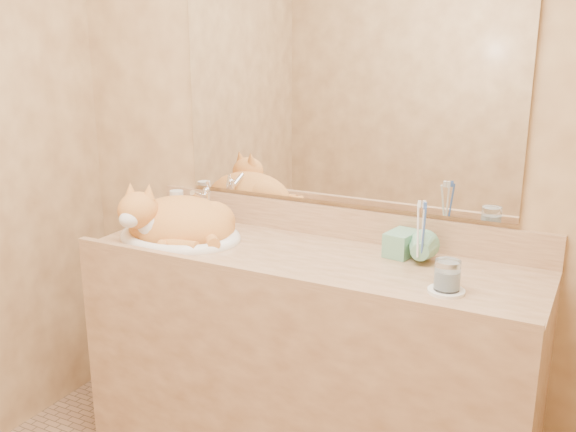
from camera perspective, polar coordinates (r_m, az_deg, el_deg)
The scene contains 12 objects.
wall_back at distance 2.38m, azimuth 4.75°, elevation 7.38°, with size 2.40×0.02×2.50m, color #956C44.
vanity_counter at distance 2.41m, azimuth 1.70°, elevation -13.29°, with size 1.60×0.55×0.85m, color #8E613F, non-canonical shape.
mirror at distance 2.36m, azimuth 4.71°, elevation 10.71°, with size 1.30×0.02×0.80m, color white.
sink_basin at distance 2.46m, azimuth -9.62°, elevation -0.28°, with size 0.48×0.40×0.15m, color white, non-canonical shape.
faucet at distance 2.60m, azimuth -7.22°, elevation 0.94°, with size 0.04×0.12×0.17m, color white, non-canonical shape.
cat at distance 2.47m, azimuth -9.98°, elevation -0.38°, with size 0.42×0.34×0.23m, color orange, non-canonical shape.
soap_dispenser at distance 2.21m, azimuth 9.34°, elevation -1.52°, with size 0.09×0.09×0.19m, color #69A884.
toothbrush_cup at distance 2.17m, azimuth 11.63°, elevation -3.29°, with size 0.11×0.11×0.10m, color #69A884.
toothbrushes at distance 2.14m, azimuth 11.75°, elevation -1.09°, with size 0.04×0.04×0.23m, color white, non-canonical shape.
saucer at distance 1.99m, azimuth 13.88°, elevation -6.48°, with size 0.11×0.11×0.01m, color white.
water_glass at distance 1.98m, azimuth 13.98°, elevation -5.12°, with size 0.08×0.08×0.09m, color white.
lotion_bottle at distance 2.68m, azimuth -9.83°, elevation 0.85°, with size 0.06×0.06×0.13m, color white.
Camera 1 is at (0.91, -1.18, 1.59)m, focal length 40.00 mm.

